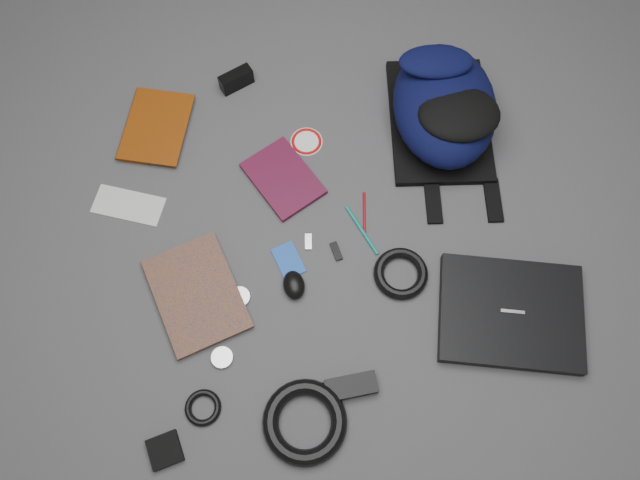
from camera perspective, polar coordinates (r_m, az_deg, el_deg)
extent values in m
plane|color=#4F4F51|center=(1.65, 0.00, -0.25)|extent=(4.00, 4.00, 0.00)
cube|color=black|center=(1.64, 17.04, -6.42)|extent=(0.42, 0.37, 0.04)
imported|color=#712C06|center=(1.88, -17.30, 10.15)|extent=(0.24, 0.28, 0.03)
imported|color=#BD630D|center=(1.63, -14.53, -6.26)|extent=(0.26, 0.32, 0.02)
cube|color=silver|center=(1.77, -17.11, 3.06)|extent=(0.21, 0.16, 0.00)
cube|color=#410C21|center=(1.72, -3.39, 5.63)|extent=(0.22, 0.25, 0.02)
cube|color=black|center=(1.88, -7.67, 14.33)|extent=(0.10, 0.07, 0.05)
cylinder|color=white|center=(1.78, -1.24, 8.97)|extent=(0.12, 0.12, 0.00)
cylinder|color=#0E8279|center=(1.66, 3.83, 0.91)|extent=(0.06, 0.15, 0.01)
cylinder|color=maroon|center=(1.68, 4.08, 2.36)|extent=(0.03, 0.13, 0.01)
cube|color=blue|center=(1.63, -2.90, -1.88)|extent=(0.08, 0.11, 0.00)
cube|color=black|center=(1.63, 1.50, -1.03)|extent=(0.03, 0.05, 0.01)
cube|color=silver|center=(1.64, -1.07, -0.17)|extent=(0.02, 0.05, 0.01)
ellipsoid|color=black|center=(1.59, -2.40, -4.13)|extent=(0.06, 0.08, 0.04)
cylinder|color=silver|center=(1.58, -8.93, -10.58)|extent=(0.07, 0.07, 0.01)
cylinder|color=#B0B0B2|center=(1.61, -7.34, -5.19)|extent=(0.07, 0.07, 0.01)
torus|color=black|center=(1.62, 7.40, -3.05)|extent=(0.19, 0.19, 0.03)
cube|color=black|center=(1.54, 2.87, -13.23)|extent=(0.12, 0.05, 0.03)
torus|color=black|center=(1.52, -1.40, -16.28)|extent=(0.25, 0.25, 0.04)
cube|color=black|center=(1.57, -13.99, -18.16)|extent=(0.08, 0.08, 0.02)
torus|color=black|center=(1.56, -10.65, -14.83)|extent=(0.11, 0.11, 0.02)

